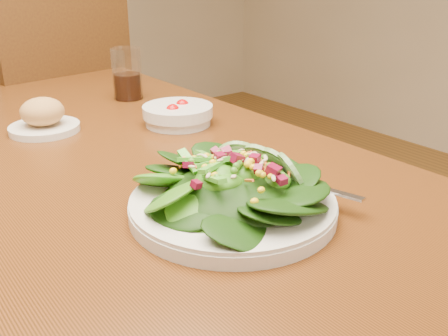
{
  "coord_description": "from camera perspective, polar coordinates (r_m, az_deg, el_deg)",
  "views": [
    {
      "loc": [
        -0.31,
        -0.86,
        1.08
      ],
      "look_at": [
        0.09,
        -0.35,
        0.81
      ],
      "focal_mm": 40.0,
      "sensor_mm": 36.0,
      "label": 1
    }
  ],
  "objects": [
    {
      "name": "tomato_bowl",
      "position": [
        1.1,
        -5.29,
        6.11
      ],
      "size": [
        0.15,
        0.15,
        0.05
      ],
      "color": "silver",
      "rests_on": "dining_table"
    },
    {
      "name": "bread_plate",
      "position": [
        1.12,
        -19.96,
        5.41
      ],
      "size": [
        0.15,
        0.15,
        0.07
      ],
      "color": "silver",
      "rests_on": "dining_table"
    },
    {
      "name": "salad_plate",
      "position": [
        0.71,
        1.65,
        -2.66
      ],
      "size": [
        0.3,
        0.29,
        0.09
      ],
      "rotation": [
        0.0,
        0.0,
        0.21
      ],
      "color": "silver",
      "rests_on": "dining_table"
    },
    {
      "name": "chair_far",
      "position": [
        1.86,
        -18.39,
        4.17
      ],
      "size": [
        0.52,
        0.52,
        1.0
      ],
      "rotation": [
        0.0,
        0.0,
        3.27
      ],
      "color": "#482C0C",
      "rests_on": "ground_plane"
    },
    {
      "name": "drinking_glass",
      "position": [
        1.33,
        -11.01,
        10.13
      ],
      "size": [
        0.07,
        0.07,
        0.13
      ],
      "color": "silver",
      "rests_on": "dining_table"
    },
    {
      "name": "dining_table",
      "position": [
        1.02,
        -16.08,
        -3.72
      ],
      "size": [
        0.9,
        1.4,
        0.75
      ],
      "color": "#602D10",
      "rests_on": "ground_plane"
    }
  ]
}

